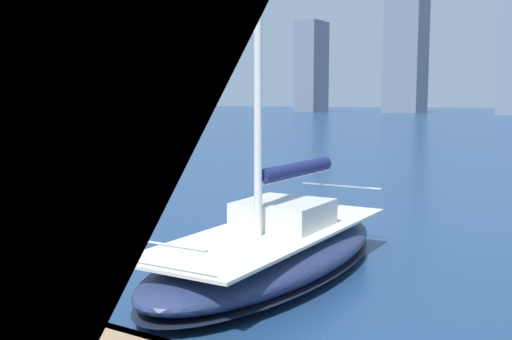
% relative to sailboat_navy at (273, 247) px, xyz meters
% --- Properties ---
extents(sailboat_navy, '(3.12, 8.15, 12.28)m').
position_rel_sailboat_navy_xyz_m(sailboat_navy, '(0.00, 0.00, 0.00)').
color(sailboat_navy, navy).
rests_on(sailboat_navy, ground).
extents(sailboat_teal, '(2.95, 7.53, 11.23)m').
position_rel_sailboat_navy_xyz_m(sailboat_teal, '(9.09, -0.58, 0.02)').
color(sailboat_teal, navy).
rests_on(sailboat_teal, ground).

